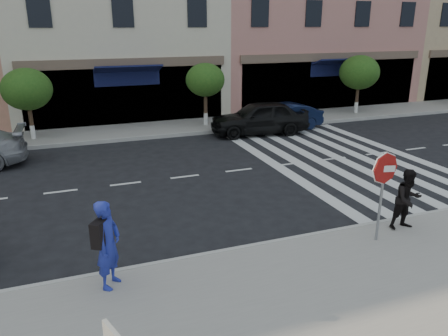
% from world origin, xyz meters
% --- Properties ---
extents(ground, '(120.00, 120.00, 0.00)m').
position_xyz_m(ground, '(0.00, 0.00, 0.00)').
color(ground, black).
rests_on(ground, ground).
extents(sidewalk_near, '(60.00, 4.50, 0.15)m').
position_xyz_m(sidewalk_near, '(0.00, -3.75, 0.07)').
color(sidewalk_near, gray).
rests_on(sidewalk_near, ground).
extents(sidewalk_far, '(60.00, 3.00, 0.15)m').
position_xyz_m(sidewalk_far, '(0.00, 11.00, 0.07)').
color(sidewalk_far, gray).
rests_on(sidewalk_far, ground).
extents(building_centre, '(11.00, 9.00, 11.00)m').
position_xyz_m(building_centre, '(-0.50, 17.00, 5.50)').
color(building_centre, beige).
rests_on(building_centre, ground).
extents(building_east_far, '(12.00, 9.00, 12.00)m').
position_xyz_m(building_east_far, '(24.00, 17.00, 6.00)').
color(building_east_far, tan).
rests_on(building_east_far, ground).
extents(street_tree_wb, '(2.10, 2.10, 3.06)m').
position_xyz_m(street_tree_wb, '(-5.00, 10.80, 2.31)').
color(street_tree_wb, '#473323').
rests_on(street_tree_wb, sidewalk_far).
extents(street_tree_c, '(1.90, 1.90, 3.04)m').
position_xyz_m(street_tree_c, '(3.00, 10.80, 2.36)').
color(street_tree_c, '#473323').
rests_on(street_tree_c, sidewalk_far).
extents(street_tree_ea, '(2.20, 2.20, 3.19)m').
position_xyz_m(street_tree_ea, '(12.00, 10.80, 2.39)').
color(street_tree_ea, '#473323').
rests_on(street_tree_ea, sidewalk_far).
extents(stop_sign, '(0.74, 0.23, 2.16)m').
position_xyz_m(stop_sign, '(2.90, -2.29, 1.74)').
color(stop_sign, gray).
rests_on(stop_sign, sidewalk_near).
extents(photographer, '(0.70, 0.77, 1.76)m').
position_xyz_m(photographer, '(-3.14, -2.00, 1.03)').
color(photographer, navy).
rests_on(photographer, sidewalk_near).
extents(walker, '(0.76, 0.60, 1.52)m').
position_xyz_m(walker, '(3.97, -2.00, 0.91)').
color(walker, black).
rests_on(walker, sidewalk_near).
extents(car_far_mid, '(4.75, 2.30, 1.56)m').
position_xyz_m(car_far_mid, '(4.95, 8.68, 0.78)').
color(car_far_mid, black).
rests_on(car_far_mid, ground).
extents(car_far_right, '(3.88, 1.59, 1.25)m').
position_xyz_m(car_far_right, '(6.50, 9.10, 0.63)').
color(car_far_right, '#0E1733').
rests_on(car_far_right, ground).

